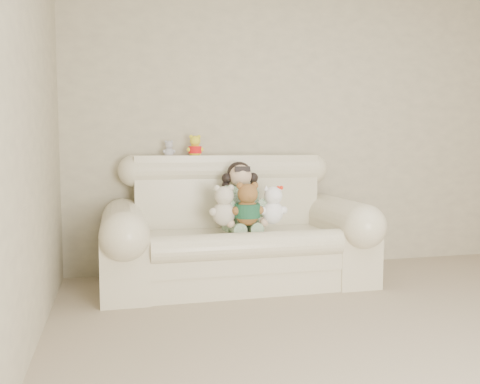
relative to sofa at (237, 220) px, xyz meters
name	(u,v)px	position (x,y,z in m)	size (l,w,h in m)	color
wall_back	(317,125)	(0.88, 0.50, 0.78)	(4.50, 4.50, 0.00)	#A0977F
sofa	(237,220)	(0.00, 0.00, 0.00)	(2.10, 0.95, 1.03)	#FFF2CD
seated_child	(240,196)	(0.05, 0.08, 0.19)	(0.34, 0.42, 0.57)	#2C7433
brown_teddy	(247,200)	(0.04, -0.16, 0.18)	(0.25, 0.19, 0.39)	brown
white_cat	(273,201)	(0.25, -0.14, 0.16)	(0.23, 0.18, 0.36)	white
cream_teddy	(224,201)	(-0.13, -0.12, 0.17)	(0.23, 0.18, 0.37)	beige
yellow_mini_bear	(195,144)	(-0.28, 0.35, 0.61)	(0.14, 0.11, 0.22)	#FFF535
grey_mini_plush	(169,147)	(-0.49, 0.38, 0.58)	(0.11, 0.08, 0.17)	#B4B4BB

